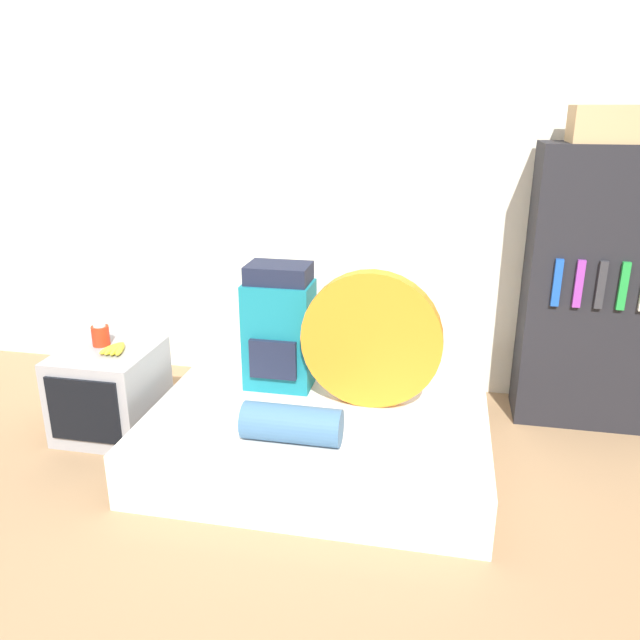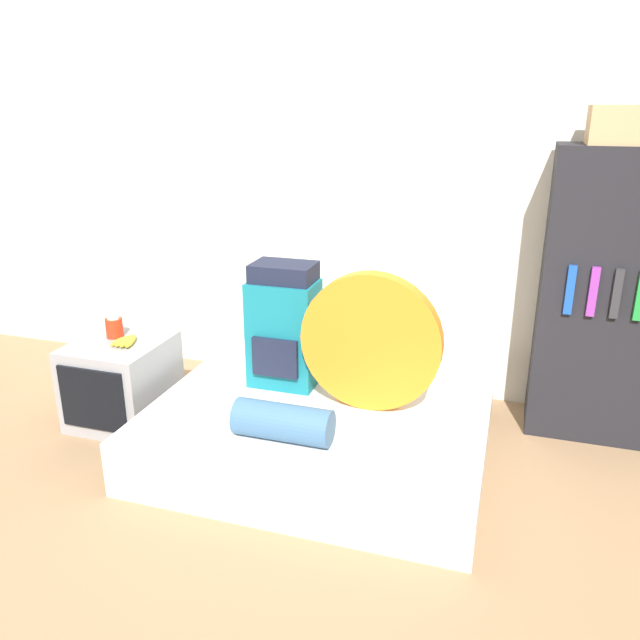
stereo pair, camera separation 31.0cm
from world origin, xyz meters
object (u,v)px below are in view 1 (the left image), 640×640
backpack (279,328)px  sleeping_roll (292,424)px  television (110,391)px  cardboard_box (612,124)px  tent_bag (371,340)px  bookshelf (602,290)px  canister (101,335)px

backpack → sleeping_roll: size_ratio=1.48×
sleeping_roll → television: television is taller
backpack → cardboard_box: 1.99m
cardboard_box → television: bearing=-165.3°
tent_bag → sleeping_roll: (-0.30, -0.44, -0.27)m
backpack → cardboard_box: size_ratio=1.72×
television → bookshelf: bookshelf is taller
sleeping_roll → canister: 1.29m
canister → bookshelf: (2.69, 0.63, 0.24)m
cardboard_box → canister: bearing=-167.0°
bookshelf → cardboard_box: bearing=-159.7°
sleeping_roll → canister: (-1.20, 0.45, 0.18)m
tent_bag → canister: tent_bag is taller
television → canister: bearing=131.6°
sleeping_roll → bookshelf: (1.49, 1.08, 0.41)m
tent_bag → bookshelf: bearing=28.3°
television → cardboard_box: bearing=14.7°
bookshelf → tent_bag: bearing=-151.7°
tent_bag → television: size_ratio=1.30×
sleeping_roll → bookshelf: bookshelf is taller
tent_bag → bookshelf: 1.36m
backpack → canister: (-0.98, -0.13, -0.07)m
television → bookshelf: bearing=14.9°
television → canister: canister is taller
backpack → cardboard_box: cardboard_box is taller
tent_bag → sleeping_roll: size_ratio=1.55×
sleeping_roll → television: (-1.14, 0.39, -0.13)m
tent_bag → cardboard_box: cardboard_box is taller
tent_bag → television: (-1.44, -0.06, -0.39)m
tent_bag → television: 1.49m
bookshelf → cardboard_box: cardboard_box is taller
cardboard_box → backpack: bearing=-163.7°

